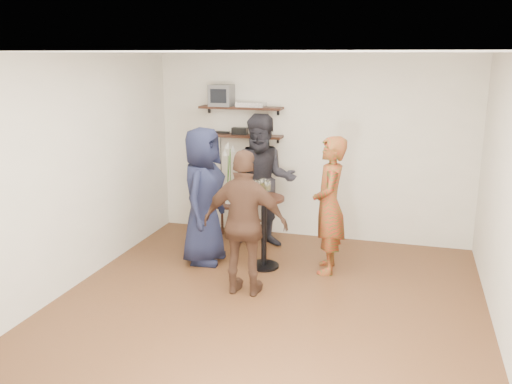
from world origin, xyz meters
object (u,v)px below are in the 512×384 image
(side_table, at_px, (230,209))
(radio, at_px, (240,131))
(drinks_table, at_px, (264,222))
(person_plaid, at_px, (329,205))
(dvd_deck, at_px, (251,105))
(person_navy, at_px, (203,196))
(person_dark, at_px, (264,182))
(crt_monitor, at_px, (222,95))
(person_brown, at_px, (245,224))

(side_table, bearing_deg, radio, 83.15)
(drinks_table, distance_m, person_plaid, 0.82)
(dvd_deck, relative_size, person_navy, 0.23)
(radio, xyz_separation_m, drinks_table, (0.70, -1.24, -0.94))
(radio, height_order, person_plaid, person_plaid)
(person_plaid, relative_size, person_dark, 0.91)
(dvd_deck, height_order, side_table, dvd_deck)
(crt_monitor, xyz_separation_m, person_dark, (0.75, -0.48, -1.10))
(person_dark, xyz_separation_m, person_brown, (0.22, -1.54, -0.11))
(dvd_deck, xyz_separation_m, person_navy, (-0.26, -1.25, -1.03))
(dvd_deck, height_order, drinks_table, dvd_deck)
(person_plaid, bearing_deg, person_dark, -131.09)
(crt_monitor, relative_size, person_navy, 0.19)
(person_dark, bearing_deg, radio, 119.95)
(radio, distance_m, person_plaid, 1.98)
(side_table, relative_size, person_dark, 0.30)
(radio, bearing_deg, person_navy, -93.80)
(radio, xyz_separation_m, person_brown, (0.71, -2.02, -0.71))
(drinks_table, height_order, person_dark, person_dark)
(person_navy, bearing_deg, radio, -4.72)
(crt_monitor, bearing_deg, side_table, -58.64)
(dvd_deck, relative_size, radio, 1.82)
(radio, distance_m, person_dark, 0.91)
(drinks_table, bearing_deg, person_brown, -89.68)
(crt_monitor, height_order, person_dark, crt_monitor)
(dvd_deck, height_order, person_plaid, dvd_deck)
(radio, distance_m, person_brown, 2.26)
(person_navy, relative_size, person_brown, 1.07)
(radio, height_order, person_dark, person_dark)
(person_navy, bearing_deg, dvd_deck, -12.47)
(person_dark, bearing_deg, person_navy, -142.39)
(side_table, bearing_deg, crt_monitor, 121.36)
(drinks_table, height_order, person_brown, person_brown)
(person_navy, bearing_deg, drinks_table, -90.00)
(radio, relative_size, drinks_table, 0.24)
(person_brown, bearing_deg, radio, -71.04)
(drinks_table, relative_size, person_dark, 0.50)
(drinks_table, distance_m, person_dark, 0.85)
(radio, relative_size, side_table, 0.41)
(crt_monitor, bearing_deg, drinks_table, -52.00)
(side_table, bearing_deg, person_navy, -92.56)
(person_navy, bearing_deg, side_table, -3.48)
(dvd_deck, relative_size, person_dark, 0.22)
(crt_monitor, bearing_deg, dvd_deck, 0.00)
(drinks_table, distance_m, person_brown, 0.82)
(person_dark, height_order, person_navy, person_dark)
(radio, bearing_deg, side_table, -96.85)
(person_plaid, bearing_deg, person_brown, -48.78)
(person_brown, bearing_deg, side_table, -66.02)
(radio, relative_size, person_brown, 0.14)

